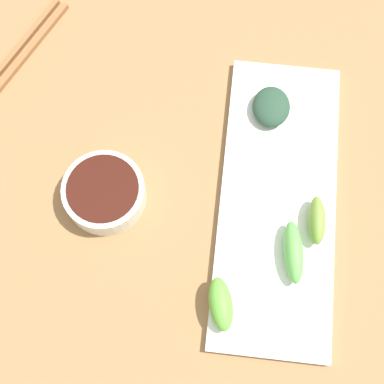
{
  "coord_description": "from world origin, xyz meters",
  "views": [
    {
      "loc": [
        -0.0,
        -0.24,
        0.69
      ],
      "look_at": [
        -0.03,
        -0.02,
        0.05
      ],
      "focal_mm": 51.63,
      "sensor_mm": 36.0,
      "label": 1
    }
  ],
  "objects": [
    {
      "name": "chopsticks",
      "position": [
        -0.29,
        0.16,
        0.02
      ],
      "size": [
        0.12,
        0.22,
        0.01
      ],
      "rotation": [
        0.0,
        0.0,
        -0.43
      ],
      "color": "#926137",
      "rests_on": "tabletop"
    },
    {
      "name": "broccoli_stalk_1",
      "position": [
        0.1,
        -0.08,
        0.05
      ],
      "size": [
        0.03,
        0.08,
        0.03
      ],
      "primitive_type": "ellipsoid",
      "rotation": [
        0.0,
        0.0,
        0.14
      ],
      "color": "#63B751",
      "rests_on": "serving_plate"
    },
    {
      "name": "broccoli_stalk_0",
      "position": [
        0.02,
        -0.15,
        0.05
      ],
      "size": [
        0.04,
        0.07,
        0.03
      ],
      "primitive_type": "ellipsoid",
      "rotation": [
        0.0,
        0.0,
        0.25
      ],
      "color": "#64B63E",
      "rests_on": "serving_plate"
    },
    {
      "name": "broccoli_stalk_2",
      "position": [
        0.13,
        -0.04,
        0.05
      ],
      "size": [
        0.02,
        0.06,
        0.03
      ],
      "primitive_type": "ellipsoid",
      "rotation": [
        0.0,
        0.0,
        0.05
      ],
      "color": "#789F3E",
      "rests_on": "serving_plate"
    },
    {
      "name": "serving_plate",
      "position": [
        0.08,
        -0.01,
        0.03
      ],
      "size": [
        0.15,
        0.39,
        0.01
      ],
      "primitive_type": "cube",
      "color": "white",
      "rests_on": "tabletop"
    },
    {
      "name": "broccoli_leafy_3",
      "position": [
        0.07,
        0.12,
        0.04
      ],
      "size": [
        0.05,
        0.06,
        0.02
      ],
      "primitive_type": "ellipsoid",
      "rotation": [
        0.0,
        0.0,
        0.01
      ],
      "color": "#294734",
      "rests_on": "serving_plate"
    },
    {
      "name": "tabletop",
      "position": [
        0.0,
        0.0,
        0.01
      ],
      "size": [
        2.1,
        2.1,
        0.02
      ],
      "primitive_type": "cube",
      "color": "#996F46",
      "rests_on": "ground"
    },
    {
      "name": "sauce_bowl",
      "position": [
        -0.13,
        -0.03,
        0.04
      ],
      "size": [
        0.1,
        0.1,
        0.04
      ],
      "color": "silver",
      "rests_on": "tabletop"
    }
  ]
}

